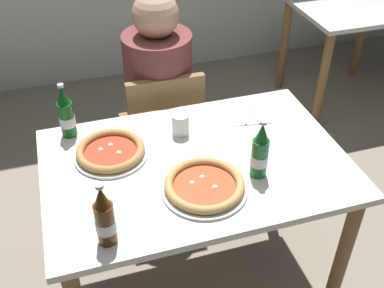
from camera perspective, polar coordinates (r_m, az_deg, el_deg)
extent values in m
plane|color=gray|center=(2.40, 0.36, -16.06)|extent=(8.00, 8.00, 0.00)
cube|color=silver|center=(1.86, 0.45, -2.49)|extent=(1.20, 0.80, 0.03)
cylinder|color=olive|center=(2.11, 17.90, -13.17)|extent=(0.06, 0.06, 0.72)
cylinder|color=olive|center=(2.31, -15.18, -6.85)|extent=(0.06, 0.06, 0.72)
cylinder|color=olive|center=(2.51, 9.92, -1.90)|extent=(0.06, 0.06, 0.72)
cube|color=olive|center=(2.57, -3.89, 1.70)|extent=(0.41, 0.41, 0.04)
cube|color=olive|center=(2.30, -3.12, 3.62)|extent=(0.38, 0.04, 0.40)
cylinder|color=olive|center=(2.86, -1.15, 0.52)|extent=(0.04, 0.04, 0.41)
cylinder|color=olive|center=(2.82, -7.85, -0.63)|extent=(0.04, 0.04, 0.41)
cylinder|color=olive|center=(2.61, 0.79, -3.81)|extent=(0.04, 0.04, 0.41)
cylinder|color=olive|center=(2.56, -6.56, -5.17)|extent=(0.04, 0.04, 0.41)
cube|color=#2D3342|center=(2.68, -3.61, -2.10)|extent=(0.32, 0.28, 0.45)
cylinder|color=brown|center=(2.39, -4.07, 7.17)|extent=(0.34, 0.34, 0.55)
sphere|color=tan|center=(2.22, -4.51, 15.51)|extent=(0.22, 0.22, 0.22)
cube|color=silver|center=(3.51, 19.28, 15.64)|extent=(0.80, 0.70, 0.03)
cylinder|color=olive|center=(3.27, 15.68, 7.36)|extent=(0.06, 0.06, 0.72)
cylinder|color=olive|center=(3.71, 11.22, 11.78)|extent=(0.06, 0.06, 0.72)
cylinder|color=olive|center=(4.05, 20.05, 12.52)|extent=(0.06, 0.06, 0.72)
cylinder|color=white|center=(1.72, 1.52, -5.50)|extent=(0.32, 0.32, 0.01)
cylinder|color=#CC4723|center=(1.71, 1.52, -5.23)|extent=(0.23, 0.23, 0.01)
torus|color=tan|center=(1.71, 1.53, -4.96)|extent=(0.30, 0.30, 0.03)
sphere|color=silver|center=(1.72, -0.01, -4.90)|extent=(0.02, 0.02, 0.02)
sphere|color=silver|center=(1.71, 2.79, -5.41)|extent=(0.02, 0.02, 0.02)
sphere|color=silver|center=(1.75, 1.25, -4.18)|extent=(0.02, 0.02, 0.02)
cylinder|color=white|center=(1.90, -9.90, -1.29)|extent=(0.30, 0.30, 0.01)
cylinder|color=#BC381E|center=(1.89, -9.93, -1.03)|extent=(0.21, 0.21, 0.01)
torus|color=#B78447|center=(1.89, -9.97, -0.77)|extent=(0.27, 0.27, 0.03)
sphere|color=silver|center=(1.91, -11.12, -0.76)|extent=(0.02, 0.02, 0.02)
sphere|color=silver|center=(1.88, -8.94, -1.17)|extent=(0.02, 0.02, 0.02)
sphere|color=silver|center=(1.93, -9.96, -0.22)|extent=(0.02, 0.02, 0.02)
cylinder|color=#14591E|center=(2.01, -15.06, 2.96)|extent=(0.06, 0.06, 0.16)
cone|color=#14591E|center=(1.95, -15.61, 5.80)|extent=(0.05, 0.05, 0.07)
cylinder|color=#B7B7BC|center=(1.93, -15.82, 6.90)|extent=(0.03, 0.03, 0.01)
cylinder|color=white|center=(2.02, -15.02, 2.78)|extent=(0.07, 0.07, 0.04)
cylinder|color=#196B2D|center=(1.76, 8.26, -1.68)|extent=(0.06, 0.06, 0.16)
cone|color=#196B2D|center=(1.69, 8.61, 1.41)|extent=(0.05, 0.05, 0.07)
cylinder|color=#B7B7BC|center=(1.66, 8.75, 2.62)|extent=(0.03, 0.03, 0.01)
cylinder|color=white|center=(1.76, 8.24, -1.88)|extent=(0.07, 0.07, 0.04)
cylinder|color=#512D0F|center=(1.52, -10.55, -9.56)|extent=(0.06, 0.06, 0.16)
cone|color=#512D0F|center=(1.44, -11.08, -6.37)|extent=(0.05, 0.05, 0.07)
cylinder|color=#B7B7BC|center=(1.41, -11.29, -5.10)|extent=(0.03, 0.03, 0.01)
cylinder|color=white|center=(1.53, -10.52, -9.76)|extent=(0.07, 0.07, 0.04)
cube|color=white|center=(2.13, 6.87, 3.73)|extent=(0.21, 0.21, 0.00)
cube|color=silver|center=(2.14, 7.37, 3.92)|extent=(0.02, 0.19, 0.00)
cube|color=silver|center=(2.12, 6.38, 3.75)|extent=(0.06, 0.17, 0.00)
cylinder|color=white|center=(1.97, -1.43, 2.43)|extent=(0.07, 0.07, 0.09)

